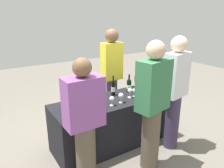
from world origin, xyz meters
TOP-DOWN VIEW (x-y plane):
  - ground_plane at (0.00, 0.00)m, footprint 12.00×12.00m
  - tasting_table at (0.00, 0.00)m, footprint 1.84×0.69m
  - wine_bottle_0 at (-0.69, 0.06)m, footprint 0.08×0.08m
  - wine_bottle_1 at (-0.55, 0.07)m, footprint 0.08×0.08m
  - wine_bottle_2 at (-0.43, 0.13)m, footprint 0.07×0.07m
  - wine_bottle_3 at (-0.18, 0.11)m, footprint 0.07×0.07m
  - wine_bottle_4 at (0.12, 0.15)m, footprint 0.07×0.07m
  - wine_bottle_5 at (0.42, 0.14)m, footprint 0.08×0.08m
  - wine_bottle_6 at (0.58, 0.15)m, footprint 0.07×0.07m
  - wine_bottle_7 at (0.67, 0.08)m, footprint 0.07×0.07m
  - wine_glass_0 at (-0.12, -0.18)m, footprint 0.07×0.07m
  - wine_glass_1 at (0.05, -0.16)m, footprint 0.08×0.08m
  - wine_glass_2 at (0.28, -0.07)m, footprint 0.07×0.07m
  - wine_glass_3 at (0.37, -0.08)m, footprint 0.07×0.07m
  - server_pouring at (0.37, 0.58)m, footprint 0.36×0.23m
  - guest_0 at (-0.72, -0.55)m, footprint 0.44×0.25m
  - guest_1 at (0.13, -0.74)m, footprint 0.47×0.31m
  - guest_2 at (0.72, -0.56)m, footprint 0.42×0.28m

SIDE VIEW (x-z plane):
  - ground_plane at x=0.00m, z-range 0.00..0.00m
  - tasting_table at x=0.00m, z-range 0.00..0.75m
  - guest_0 at x=-0.72m, z-range 0.05..1.62m
  - wine_glass_3 at x=0.37m, z-range 0.77..0.91m
  - wine_glass_0 at x=-0.12m, z-range 0.78..0.92m
  - wine_bottle_5 at x=0.42m, z-range 0.70..1.00m
  - wine_glass_1 at x=0.05m, z-range 0.78..0.93m
  - wine_glass_2 at x=0.28m, z-range 0.78..0.93m
  - wine_bottle_3 at x=-0.18m, z-range 0.70..1.01m
  - wine_bottle_0 at x=-0.69m, z-range 0.71..1.01m
  - wine_bottle_2 at x=-0.43m, z-range 0.70..1.02m
  - wine_bottle_4 at x=0.12m, z-range 0.71..1.03m
  - wine_bottle_1 at x=-0.55m, z-range 0.70..1.04m
  - wine_bottle_7 at x=0.67m, z-range 0.71..1.04m
  - wine_bottle_6 at x=0.58m, z-range 0.70..1.04m
  - guest_1 at x=0.13m, z-range 0.07..1.78m
  - guest_2 at x=0.72m, z-range 0.08..1.80m
  - server_pouring at x=0.37m, z-range 0.10..1.84m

